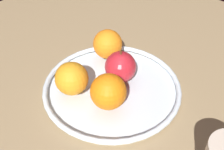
{
  "coord_description": "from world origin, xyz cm",
  "views": [
    {
      "loc": [
        32.73,
        -34.85,
        46.91
      ],
      "look_at": [
        0.0,
        0.0,
        4.8
      ],
      "focal_mm": 44.74,
      "sensor_mm": 36.0,
      "label": 1
    }
  ],
  "objects": [
    {
      "name": "apple",
      "position": [
        0.44,
        2.89,
        5.51
      ],
      "size": [
        7.41,
        7.41,
        8.21
      ],
      "color": "red",
      "rests_on": "fruit_bowl"
    },
    {
      "name": "orange_center",
      "position": [
        -5.12,
        -7.61,
        5.56
      ],
      "size": [
        7.53,
        7.53,
        7.53
      ],
      "primitive_type": "sphere",
      "color": "orange",
      "rests_on": "fruit_bowl"
    },
    {
      "name": "orange_back_right",
      "position": [
        -8.41,
        7.34,
        5.59
      ],
      "size": [
        7.59,
        7.59,
        7.59
      ],
      "primitive_type": "sphere",
      "color": "orange",
      "rests_on": "fruit_bowl"
    },
    {
      "name": "fruit_bowl",
      "position": [
        0.0,
        0.0,
        0.92
      ],
      "size": [
        32.66,
        32.66,
        1.8
      ],
      "color": "silver",
      "rests_on": "ground_plane"
    },
    {
      "name": "ground_plane",
      "position": [
        0.0,
        0.0,
        -2.0
      ],
      "size": [
        122.54,
        122.54,
        4.0
      ],
      "primitive_type": "cube",
      "color": "#977F59"
    },
    {
      "name": "orange_back_left",
      "position": [
        3.76,
        -5.11,
        5.71
      ],
      "size": [
        7.82,
        7.82,
        7.82
      ],
      "primitive_type": "sphere",
      "color": "orange",
      "rests_on": "fruit_bowl"
    }
  ]
}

